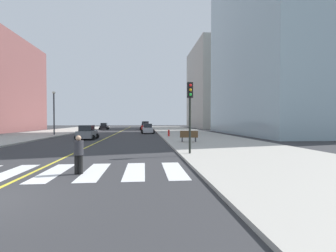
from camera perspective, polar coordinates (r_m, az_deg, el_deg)
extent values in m
cube|color=#B2ADA3|center=(28.19, 9.46, -3.24)|extent=(10.00, 120.00, 0.15)
cube|color=silver|center=(12.80, -33.02, -9.26)|extent=(0.90, 4.00, 0.01)
cube|color=silver|center=(12.08, -25.31, -9.79)|extent=(0.90, 4.00, 0.01)
cube|color=silver|center=(11.61, -16.79, -10.18)|extent=(0.90, 4.00, 0.01)
cube|color=silver|center=(11.40, -7.73, -10.35)|extent=(0.90, 4.00, 0.01)
cube|color=silver|center=(11.47, 1.44, -10.26)|extent=(0.90, 4.00, 0.01)
cube|color=yellow|center=(47.47, -11.47, -1.48)|extent=(0.16, 80.00, 0.01)
cube|color=#B2ADA3|center=(77.16, 12.62, 8.70)|extent=(18.00, 24.00, 24.51)
cube|color=slate|center=(31.11, -18.36, -1.83)|extent=(1.75, 3.87, 0.83)
cube|color=#1E2328|center=(30.86, -18.46, -0.47)|extent=(1.48, 1.94, 0.70)
cylinder|color=black|center=(32.12, -16.32, -2.29)|extent=(0.63, 0.20, 0.63)
cylinder|color=black|center=(32.50, -19.42, -2.27)|extent=(0.63, 0.20, 0.63)
cylinder|color=black|center=(29.77, -17.19, -2.58)|extent=(0.63, 0.20, 0.63)
cylinder|color=black|center=(30.18, -20.52, -2.55)|extent=(0.63, 0.20, 0.63)
cube|color=silver|center=(65.61, -5.31, -0.03)|extent=(2.13, 4.63, 0.99)
cube|color=#1E2328|center=(65.87, -5.31, 0.75)|extent=(1.78, 2.32, 0.83)
cylinder|color=black|center=(64.21, -6.26, -0.41)|extent=(0.75, 0.25, 0.75)
cylinder|color=black|center=(64.20, -4.36, -0.40)|extent=(0.75, 0.25, 0.75)
cylinder|color=black|center=(67.07, -6.21, -0.33)|extent=(0.75, 0.25, 0.75)
cylinder|color=black|center=(67.06, -4.39, -0.33)|extent=(0.75, 0.25, 0.75)
cube|color=red|center=(57.90, -5.38, -0.29)|extent=(1.90, 4.17, 0.89)
cube|color=#1E2328|center=(58.13, -5.38, 0.51)|extent=(1.60, 2.09, 0.75)
cylinder|color=black|center=(56.62, -6.34, -0.68)|extent=(0.68, 0.22, 0.67)
cylinder|color=black|center=(56.64, -4.39, -0.67)|extent=(0.68, 0.22, 0.67)
cylinder|color=black|center=(59.20, -6.31, -0.59)|extent=(0.68, 0.22, 0.67)
cylinder|color=black|center=(59.22, -4.45, -0.58)|extent=(0.68, 0.22, 0.67)
cube|color=black|center=(63.27, -14.70, -0.25)|extent=(1.76, 3.77, 0.80)
cube|color=#1E2328|center=(63.04, -14.73, 0.40)|extent=(1.46, 1.90, 0.68)
cylinder|color=black|center=(64.32, -13.79, -0.50)|extent=(0.61, 0.21, 0.61)
cylinder|color=black|center=(64.56, -15.31, -0.50)|extent=(0.61, 0.21, 0.61)
cylinder|color=black|center=(62.02, -14.06, -0.57)|extent=(0.61, 0.21, 0.61)
cylinder|color=black|center=(62.27, -15.64, -0.57)|extent=(0.61, 0.21, 0.61)
cube|color=#B7B7BC|center=(43.22, -4.79, -0.90)|extent=(1.85, 3.89, 0.82)
cube|color=#1E2328|center=(43.43, -4.81, 0.09)|extent=(1.52, 1.96, 0.70)
cylinder|color=black|center=(42.02, -5.93, -1.40)|extent=(0.63, 0.22, 0.62)
cylinder|color=black|center=(42.09, -3.51, -1.40)|extent=(0.63, 0.22, 0.62)
cylinder|color=black|center=(44.40, -6.00, -1.26)|extent=(0.63, 0.22, 0.62)
cylinder|color=black|center=(44.47, -3.71, -1.25)|extent=(0.63, 0.22, 0.62)
cylinder|color=black|center=(15.97, 5.13, 0.08)|extent=(0.14, 0.14, 3.63)
cube|color=black|center=(16.09, 5.15, 8.35)|extent=(0.36, 0.28, 1.00)
sphere|color=red|center=(15.95, 5.27, 9.50)|extent=(0.18, 0.18, 0.18)
sphere|color=orange|center=(15.91, 5.27, 8.43)|extent=(0.18, 0.18, 0.18)
sphere|color=green|center=(15.88, 5.27, 7.36)|extent=(0.18, 0.18, 0.18)
cube|color=brown|center=(24.67, 4.89, -2.58)|extent=(1.84, 0.73, 0.08)
cube|color=brown|center=(24.41, 4.94, -1.82)|extent=(1.80, 0.23, 0.60)
cube|color=#2D2D33|center=(24.64, 3.32, -3.19)|extent=(0.14, 0.48, 0.44)
cube|color=#2D2D33|center=(24.76, 6.44, -3.17)|extent=(0.14, 0.48, 0.44)
cylinder|color=black|center=(11.22, -19.75, -8.49)|extent=(0.19, 0.19, 0.83)
cylinder|color=black|center=(11.29, -20.57, -8.44)|extent=(0.19, 0.19, 0.83)
cylinder|color=#2D2D33|center=(11.16, -20.19, -4.80)|extent=(0.41, 0.41, 0.62)
sphere|color=tan|center=(11.12, -20.21, -2.64)|extent=(0.22, 0.22, 0.22)
cylinder|color=red|center=(33.34, 0.18, -1.78)|extent=(0.26, 0.26, 0.70)
sphere|color=red|center=(33.32, 0.18, -1.04)|extent=(0.22, 0.22, 0.22)
cylinder|color=#38383D|center=(40.59, -25.11, 2.53)|extent=(0.20, 0.20, 6.19)
sphere|color=silver|center=(40.79, -25.15, 7.09)|extent=(0.44, 0.44, 0.44)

